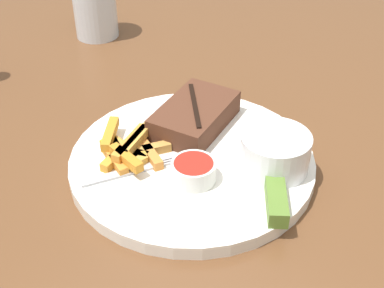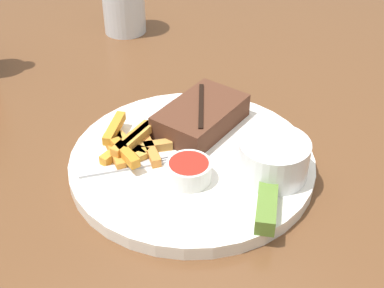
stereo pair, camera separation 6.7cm
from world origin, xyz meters
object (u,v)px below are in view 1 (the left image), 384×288
(pickle_spear, at_px, (276,199))
(drinking_glass, at_px, (95,5))
(steak_portion, at_px, (195,116))
(dipping_sauce_cup, at_px, (194,170))
(coleslaw_cup, at_px, (275,150))
(fork_utensil, at_px, (130,172))
(knife_utensil, at_px, (180,137))
(dinner_plate, at_px, (192,162))

(pickle_spear, xyz_separation_m, drinking_glass, (0.19, 0.52, 0.03))
(steak_portion, relative_size, pickle_spear, 1.96)
(dipping_sauce_cup, bearing_deg, drinking_glass, 63.22)
(coleslaw_cup, relative_size, drinking_glass, 0.72)
(fork_utensil, relative_size, knife_utensil, 0.81)
(pickle_spear, xyz_separation_m, knife_utensil, (0.02, 0.17, -0.01))
(dipping_sauce_cup, distance_m, fork_utensil, 0.08)
(dinner_plate, distance_m, fork_utensil, 0.08)
(coleslaw_cup, height_order, drinking_glass, drinking_glass)
(fork_utensil, xyz_separation_m, knife_utensil, (0.09, 0.00, 0.00))
(pickle_spear, relative_size, fork_utensil, 0.58)
(steak_portion, xyz_separation_m, pickle_spear, (-0.06, -0.17, -0.01))
(pickle_spear, distance_m, knife_utensil, 0.17)
(dipping_sauce_cup, relative_size, fork_utensil, 0.43)
(dinner_plate, xyz_separation_m, fork_utensil, (-0.07, 0.04, 0.01))
(dipping_sauce_cup, xyz_separation_m, knife_utensil, (0.05, 0.07, -0.01))
(dinner_plate, distance_m, dipping_sauce_cup, 0.05)
(coleslaw_cup, height_order, fork_utensil, coleslaw_cup)
(dipping_sauce_cup, bearing_deg, coleslaw_cup, -35.84)
(dinner_plate, height_order, dipping_sauce_cup, dipping_sauce_cup)
(coleslaw_cup, xyz_separation_m, pickle_spear, (-0.06, -0.04, -0.02))
(dinner_plate, distance_m, pickle_spear, 0.13)
(fork_utensil, relative_size, drinking_glass, 1.05)
(knife_utensil, height_order, drinking_glass, drinking_glass)
(coleslaw_cup, bearing_deg, steak_portion, 88.15)
(dipping_sauce_cup, bearing_deg, steak_portion, 40.13)
(dipping_sauce_cup, bearing_deg, knife_utensil, 53.42)
(dipping_sauce_cup, bearing_deg, pickle_spear, -75.09)
(knife_utensil, relative_size, drinking_glass, 1.30)
(drinking_glass, bearing_deg, dipping_sauce_cup, -116.78)
(dipping_sauce_cup, height_order, fork_utensil, dipping_sauce_cup)
(coleslaw_cup, xyz_separation_m, dipping_sauce_cup, (-0.08, 0.06, -0.01))
(coleslaw_cup, height_order, dipping_sauce_cup, coleslaw_cup)
(coleslaw_cup, relative_size, pickle_spear, 1.19)
(steak_portion, relative_size, dipping_sauce_cup, 2.61)
(dinner_plate, height_order, fork_utensil, fork_utensil)
(drinking_glass, bearing_deg, steak_portion, -109.92)
(steak_portion, bearing_deg, drinking_glass, 70.08)
(steak_portion, relative_size, knife_utensil, 0.91)
(dinner_plate, xyz_separation_m, dipping_sauce_cup, (-0.03, -0.03, 0.02))
(dinner_plate, relative_size, fork_utensil, 2.49)
(pickle_spear, bearing_deg, steak_portion, 70.90)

